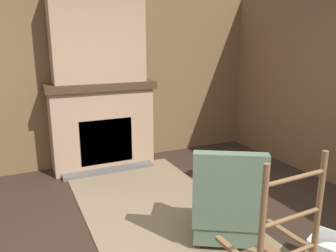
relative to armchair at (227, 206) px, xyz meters
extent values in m
plane|color=#2D2119|center=(-0.02, -0.57, -0.36)|extent=(14.00, 14.00, 0.00)
cube|color=brown|center=(-2.75, -0.57, 0.97)|extent=(0.06, 5.99, 2.66)
cube|color=#9E7A60|center=(-2.49, -0.57, 0.25)|extent=(0.45, 1.52, 1.22)
cube|color=black|center=(-2.31, -0.57, 0.10)|extent=(0.08, 0.79, 0.68)
cube|color=#565451|center=(-2.19, -0.57, -0.33)|extent=(0.16, 1.37, 0.06)
cube|color=#3D2819|center=(-2.49, -0.57, 0.92)|extent=(0.55, 1.62, 0.11)
cube|color=#9E7A60|center=(-2.49, -0.57, 1.63)|extent=(0.40, 1.34, 1.31)
cube|color=#7A664C|center=(-0.57, -0.39, -0.35)|extent=(3.57, 1.61, 0.01)
cube|color=#516651|center=(-0.04, 0.02, -0.18)|extent=(0.82, 0.83, 0.24)
cube|color=#516651|center=(-0.04, 0.02, -0.03)|extent=(0.86, 0.88, 0.18)
cube|color=#516651|center=(0.17, -0.10, 0.34)|extent=(0.44, 0.62, 0.55)
cube|color=#516651|center=(-0.20, -0.21, 0.16)|extent=(0.52, 0.36, 0.20)
cube|color=#516651|center=(0.09, 0.28, 0.16)|extent=(0.52, 0.36, 0.20)
cylinder|color=#332319|center=(-0.38, -0.07, -0.33)|extent=(0.07, 0.07, 0.06)
cylinder|color=#332319|center=(-0.11, 0.38, -0.33)|extent=(0.07, 0.07, 0.06)
cylinder|color=#332319|center=(0.03, -0.33, -0.33)|extent=(0.07, 0.07, 0.06)
cylinder|color=#332319|center=(0.31, 0.12, -0.33)|extent=(0.07, 0.07, 0.06)
cylinder|color=brown|center=(1.16, -0.62, 0.50)|extent=(0.04, 0.04, 0.87)
cylinder|color=brown|center=(1.15, -0.17, 0.50)|extent=(0.04, 0.04, 0.87)
cylinder|color=brown|center=(1.15, -0.40, 0.57)|extent=(0.04, 0.43, 0.03)
cylinder|color=brown|center=(1.15, -0.40, 0.81)|extent=(0.04, 0.43, 0.03)
cube|color=brown|center=(0.96, -0.18, 0.28)|extent=(0.41, 0.05, 0.02)
cylinder|color=brown|center=(-1.53, 0.78, -0.28)|extent=(0.26, 0.44, 0.16)
cylinder|color=brown|center=(-1.37, 0.73, -0.28)|extent=(0.26, 0.44, 0.16)
cylinder|color=brown|center=(-1.22, 0.69, -0.28)|extent=(0.26, 0.44, 0.16)
cylinder|color=brown|center=(-1.37, 0.73, -0.14)|extent=(0.26, 0.44, 0.16)
cube|color=white|center=(0.62, 0.48, -0.21)|extent=(0.13, 0.30, 0.29)
ellipsoid|color=#99B29E|center=(-2.54, -0.91, 1.02)|extent=(0.11, 0.11, 0.09)
cylinder|color=white|center=(-2.54, -0.91, 1.14)|extent=(0.06, 0.06, 0.16)
cube|color=black|center=(-2.54, -0.12, 1.05)|extent=(0.17, 0.25, 0.15)
cube|color=silver|center=(-2.45, -0.12, 1.06)|extent=(0.01, 0.04, 0.02)
cylinder|color=red|center=(-2.56, -0.55, 1.09)|extent=(0.07, 0.25, 0.24)
camera|label=1|loc=(2.37, -1.76, 1.53)|focal=35.00mm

